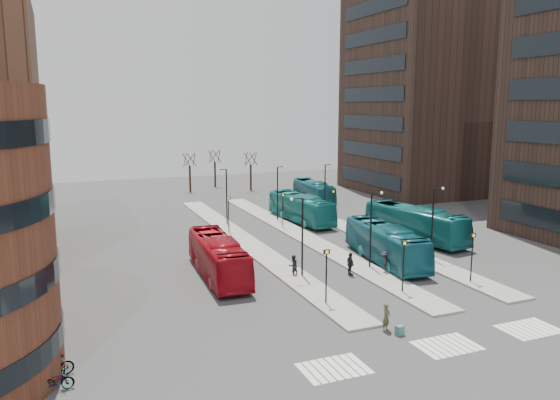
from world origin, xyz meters
name	(u,v)px	position (x,y,z in m)	size (l,w,h in m)	color
ground	(517,375)	(0.00, 0.00, 0.00)	(160.00, 160.00, 0.00)	#313133
island_left	(245,241)	(-4.00, 30.00, 0.07)	(2.50, 45.00, 0.15)	gray
island_mid	(302,236)	(2.00, 30.00, 0.07)	(2.50, 45.00, 0.15)	gray
island_right	(354,230)	(8.00, 30.00, 0.07)	(2.50, 45.00, 0.15)	gray
suitcase	(400,330)	(-2.62, 6.14, 0.29)	(0.46, 0.36, 0.57)	navy
red_bus	(218,257)	(-9.30, 20.64, 1.55)	(2.61, 11.15, 3.11)	#A30C18
teal_bus_a	(386,243)	(4.84, 19.20, 1.58)	(2.65, 11.33, 3.16)	#155B6A
teal_bus_b	(301,208)	(4.75, 36.32, 1.56)	(2.63, 11.23, 3.13)	#166F6E
teal_bus_c	(415,223)	(11.68, 24.58, 1.67)	(2.81, 12.00, 3.34)	#135F63
teal_bus_d	(314,192)	(11.44, 46.97, 1.46)	(2.45, 10.46, 2.91)	#135663
traveller	(386,317)	(-3.01, 6.96, 0.84)	(0.61, 0.40, 1.67)	#454429
commuter_a	(293,266)	(-3.93, 18.52, 0.83)	(0.81, 0.63, 1.66)	black
commuter_b	(350,264)	(0.26, 17.04, 0.90)	(1.05, 0.44, 1.79)	black
commuter_c	(385,262)	(3.09, 16.60, 0.86)	(1.11, 0.64, 1.72)	black
bicycle_near	(54,383)	(-21.00, 6.84, 0.46)	(0.61, 1.76, 0.93)	gray
bicycle_mid	(54,367)	(-21.00, 8.30, 0.56)	(0.52, 1.85, 1.11)	gray
bicycle_far	(54,379)	(-21.00, 7.15, 0.46)	(0.62, 1.77, 0.93)	gray
crosswalk_stripes	(486,338)	(1.75, 4.00, 0.01)	(22.35, 2.40, 0.01)	silver
tower_far	(430,91)	(31.98, 50.00, 15.00)	(20.12, 20.00, 30.00)	#31221B
sign_poles	(331,228)	(1.60, 23.00, 2.41)	(12.45, 22.12, 3.65)	black
lamp_posts	(316,204)	(2.64, 28.00, 3.58)	(14.04, 20.24, 6.12)	black
bare_trees	(219,172)	(2.67, 62.67, 2.72)	(10.97, 8.14, 5.90)	black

